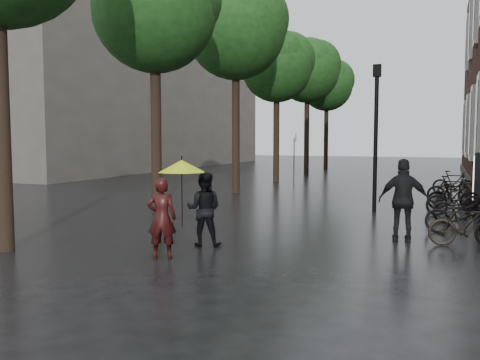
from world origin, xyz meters
The scene contains 11 objects.
ground centered at (0.00, 0.00, 0.00)m, with size 120.00×120.00×0.00m, color black.
bg_building centered at (-22.00, 28.00, 7.00)m, with size 16.00×30.00×14.00m, color #47423D.
street_trees centered at (-3.99, 15.91, 6.34)m, with size 4.33×34.03×8.91m.
person_burgundy centered at (-0.75, 1.63, 0.77)m, with size 0.56×0.37×1.53m, color black.
person_black centered at (-0.50, 2.94, 0.78)m, with size 0.76×0.59×1.56m, color black.
lime_umbrella centered at (-0.68, 2.29, 1.72)m, with size 0.97×0.97×1.44m.
pedestrian_walking centered at (3.37, 5.01, 0.91)m, with size 1.07×0.45×1.83m, color black.
parked_bicycles centered at (4.61, 10.01, 0.46)m, with size 2.01×11.14×1.00m.
ad_lightbox centered at (5.31, 12.36, 0.90)m, with size 0.28×1.19×1.80m.
lamp_post centered at (2.21, 9.41, 2.74)m, with size 0.23×0.23×4.51m.
cycle_sign centered at (-3.02, 18.94, 1.68)m, with size 0.13×0.46×2.54m.
Camera 1 is at (4.15, -6.63, 2.26)m, focal length 38.00 mm.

